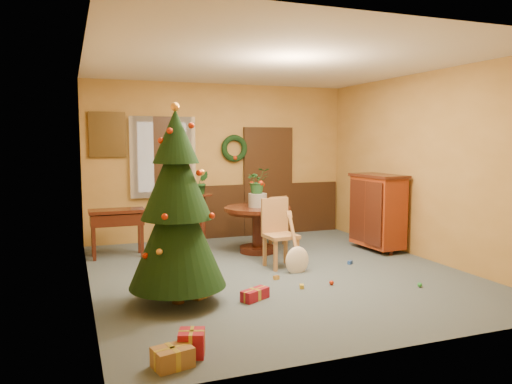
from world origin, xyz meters
name	(u,v)px	position (x,y,z in m)	size (l,w,h in m)	color
room_envelope	(232,179)	(0.21, 2.70, 1.12)	(5.50, 5.50, 5.50)	#35424D
dining_table	(258,221)	(0.19, 1.29, 0.53)	(1.10, 1.10, 0.76)	black
urn	(258,200)	(0.19, 1.29, 0.87)	(0.31, 0.31, 0.22)	slate
centerpiece_plant	(258,181)	(0.19, 1.29, 1.19)	(0.38, 0.33, 0.42)	#1E4C23
chair_near	(278,230)	(0.16, 0.33, 0.54)	(0.47, 0.47, 1.00)	#93633B
chair_far	(274,219)	(0.68, 1.73, 0.47)	(0.47, 0.47, 0.87)	#93633B
guitar	(297,243)	(0.26, -0.10, 0.42)	(0.36, 0.17, 0.84)	#F8E8CF
plant_stand	(202,213)	(-0.50, 2.22, 0.57)	(0.35, 0.35, 0.91)	black
stand_plant	(202,182)	(-0.50, 2.22, 1.11)	(0.22, 0.18, 0.40)	#19471E
christmas_tree	(177,210)	(-1.58, -0.81, 1.08)	(1.10, 1.10, 2.27)	#382111
writing_desk	(117,221)	(-2.01, 1.77, 0.58)	(0.86, 0.43, 0.76)	black
sideboard	(378,210)	(2.15, 0.74, 0.69)	(0.59, 1.03, 1.28)	#5C1B0A
gift_a	(173,357)	(-1.95, -2.40, 0.08)	(0.35, 0.29, 0.17)	brown
gift_b	(192,343)	(-1.76, -2.24, 0.11)	(0.28, 0.28, 0.22)	maroon
gift_c	(200,291)	(-1.29, -0.69, 0.07)	(0.34, 0.32, 0.15)	brown
gift_d	(255,294)	(-0.71, -1.02, 0.06)	(0.39, 0.30, 0.13)	maroon
toy_a	(350,262)	(1.21, 0.05, 0.03)	(0.08, 0.05, 0.05)	#24499C
toy_b	(420,285)	(1.42, -1.29, 0.03)	(0.06, 0.06, 0.06)	#227E33
toy_c	(302,286)	(-0.01, -0.81, 0.03)	(0.08, 0.05, 0.05)	gold
toy_d	(331,283)	(0.41, -0.81, 0.03)	(0.06, 0.06, 0.06)	#B7290C
toy_e	(276,278)	(-0.15, -0.32, 0.03)	(0.08, 0.05, 0.05)	gold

